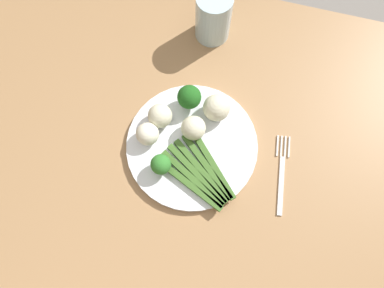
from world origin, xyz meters
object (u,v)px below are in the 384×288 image
object	(u,v)px
dining_table	(167,175)
cauliflower_near_fork	(148,134)
water_glass	(213,16)
broccoli_near_center	(189,97)
asparagus_bundle	(200,173)
cauliflower_front_left	(216,108)
broccoli_back_right	(159,164)
cauliflower_mid	(160,116)
plate	(192,146)
cauliflower_left	(193,128)
fork	(282,173)

from	to	relation	value
dining_table	cauliflower_near_fork	bearing A→B (deg)	135.98
cauliflower_near_fork	water_glass	xyz separation A→B (m)	(0.07, 0.28, 0.02)
broccoli_near_center	asparagus_bundle	bearing A→B (deg)	-67.64
cauliflower_front_left	water_glass	xyz separation A→B (m)	(-0.05, 0.20, 0.02)
broccoli_near_center	broccoli_back_right	xyz separation A→B (m)	(-0.02, -0.15, -0.01)
asparagus_bundle	cauliflower_mid	distance (m)	0.14
plate	cauliflower_left	size ratio (longest dim) A/B	5.37
dining_table	cauliflower_front_left	bearing A→B (deg)	59.26
dining_table	cauliflower_near_fork	world-z (taller)	cauliflower_near_fork
broccoli_near_center	fork	size ratio (longest dim) A/B	0.36
cauliflower_mid	water_glass	world-z (taller)	water_glass
broccoli_near_center	cauliflower_left	xyz separation A→B (m)	(0.02, -0.06, -0.01)
cauliflower_front_left	fork	world-z (taller)	cauliflower_front_left
water_glass	plate	bearing A→B (deg)	-85.03
asparagus_bundle	cauliflower_near_fork	xyz separation A→B (m)	(-0.12, 0.05, 0.02)
broccoli_near_center	cauliflower_front_left	size ratio (longest dim) A/B	1.08
plate	cauliflower_front_left	xyz separation A→B (m)	(0.03, 0.08, 0.04)
broccoli_near_center	water_glass	world-z (taller)	water_glass
plate	fork	world-z (taller)	plate
cauliflower_left	asparagus_bundle	bearing A→B (deg)	-67.34
cauliflower_near_fork	fork	size ratio (longest dim) A/B	0.28
plate	broccoli_near_center	distance (m)	0.10
asparagus_bundle	fork	distance (m)	0.17
cauliflower_mid	water_glass	xyz separation A→B (m)	(0.05, 0.24, 0.02)
dining_table	broccoli_back_right	distance (m)	0.15
plate	fork	xyz separation A→B (m)	(0.19, -0.01, -0.01)
cauliflower_left	cauliflower_mid	xyz separation A→B (m)	(-0.07, 0.01, -0.00)
plate	water_glass	size ratio (longest dim) A/B	2.25
asparagus_bundle	plate	bearing A→B (deg)	-27.57
cauliflower_left	cauliflower_mid	size ratio (longest dim) A/B	1.01
cauliflower_near_fork	water_glass	size ratio (longest dim) A/B	0.39
plate	broccoli_near_center	size ratio (longest dim) A/B	4.46
fork	plate	bearing A→B (deg)	80.14
plate	dining_table	bearing A→B (deg)	-133.14
plate	cauliflower_near_fork	distance (m)	0.09
dining_table	plate	size ratio (longest dim) A/B	4.76
fork	water_glass	distance (m)	0.36
dining_table	cauliflower_mid	world-z (taller)	cauliflower_mid
dining_table	water_glass	xyz separation A→B (m)	(0.02, 0.33, 0.16)
asparagus_bundle	cauliflower_near_fork	distance (m)	0.13
cauliflower_left	cauliflower_front_left	distance (m)	0.06
plate	cauliflower_front_left	bearing A→B (deg)	69.02
plate	cauliflower_mid	size ratio (longest dim) A/B	5.42
broccoli_near_center	cauliflower_front_left	distance (m)	0.06
cauliflower_left	cauliflower_mid	bearing A→B (deg)	173.11
asparagus_bundle	broccoli_near_center	bearing A→B (deg)	-33.91
cauliflower_near_fork	broccoli_back_right	bearing A→B (deg)	-54.31
cauliflower_left	cauliflower_front_left	world-z (taller)	cauliflower_front_left
dining_table	plate	distance (m)	0.13
broccoli_back_right	fork	size ratio (longest dim) A/B	0.30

